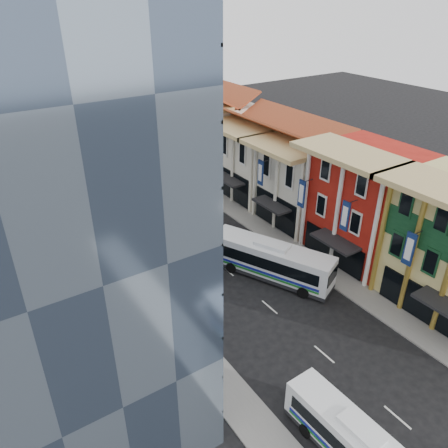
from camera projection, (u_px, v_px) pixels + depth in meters
ground at (410, 428)px, 29.16m from camera, size 200.00×200.00×0.00m
sidewalk_right at (290, 247)px, 49.35m from camera, size 3.00×90.00×0.15m
sidewalk_left at (153, 298)px, 41.15m from camera, size 3.00×90.00×0.15m
shophouse_red at (366, 204)px, 45.50m from camera, size 8.00×10.00×12.00m
shophouse_cream_near at (303, 183)px, 52.94m from camera, size 8.00×9.00×10.00m
shophouse_cream_mid at (258, 161)px, 59.54m from camera, size 8.00×9.00×10.00m
shophouse_cream_far at (217, 138)px, 66.99m from camera, size 8.00×12.00×11.00m
office_tower at (32, 183)px, 27.69m from camera, size 12.00×26.00×30.00m
office_block_far at (10, 179)px, 48.86m from camera, size 10.00×18.00×14.00m
bus_left_near at (358, 445)px, 26.27m from camera, size 2.78×10.49×3.34m
bus_left_far at (179, 248)px, 45.40m from camera, size 7.42×12.73×4.02m
bus_right at (271, 260)px, 43.40m from camera, size 8.03×12.73×4.06m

